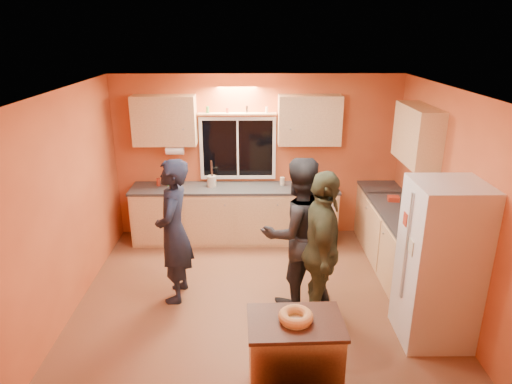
{
  "coord_description": "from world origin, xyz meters",
  "views": [
    {
      "loc": [
        -0.1,
        -5.03,
        3.24
      ],
      "look_at": [
        -0.03,
        0.4,
        1.28
      ],
      "focal_mm": 32.0,
      "sensor_mm": 36.0,
      "label": 1
    }
  ],
  "objects_px": {
    "refrigerator": "(440,264)",
    "person_left": "(174,231)",
    "person_center": "(297,233)",
    "person_right": "(322,252)",
    "island": "(294,358)"
  },
  "relations": [
    {
      "from": "refrigerator",
      "to": "person_left",
      "type": "xyz_separation_m",
      "value": [
        -2.93,
        0.84,
        0.01
      ]
    },
    {
      "from": "island",
      "to": "person_right",
      "type": "distance_m",
      "value": 1.28
    },
    {
      "from": "person_right",
      "to": "person_left",
      "type": "bearing_deg",
      "value": 75.25
    },
    {
      "from": "refrigerator",
      "to": "person_left",
      "type": "height_order",
      "value": "person_left"
    },
    {
      "from": "person_left",
      "to": "person_center",
      "type": "relative_size",
      "value": 0.97
    },
    {
      "from": "person_center",
      "to": "person_right",
      "type": "distance_m",
      "value": 0.52
    },
    {
      "from": "island",
      "to": "person_left",
      "type": "height_order",
      "value": "person_left"
    },
    {
      "from": "island",
      "to": "person_right",
      "type": "height_order",
      "value": "person_right"
    },
    {
      "from": "island",
      "to": "refrigerator",
      "type": "bearing_deg",
      "value": 26.43
    },
    {
      "from": "refrigerator",
      "to": "person_center",
      "type": "height_order",
      "value": "person_center"
    },
    {
      "from": "person_center",
      "to": "person_right",
      "type": "xyz_separation_m",
      "value": [
        0.22,
        -0.47,
        -0.01
      ]
    },
    {
      "from": "person_left",
      "to": "island",
      "type": "bearing_deg",
      "value": 40.65
    },
    {
      "from": "person_left",
      "to": "person_center",
      "type": "bearing_deg",
      "value": 87.99
    },
    {
      "from": "person_left",
      "to": "person_right",
      "type": "height_order",
      "value": "person_right"
    },
    {
      "from": "island",
      "to": "person_center",
      "type": "xyz_separation_m",
      "value": [
        0.17,
        1.57,
        0.52
      ]
    }
  ]
}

